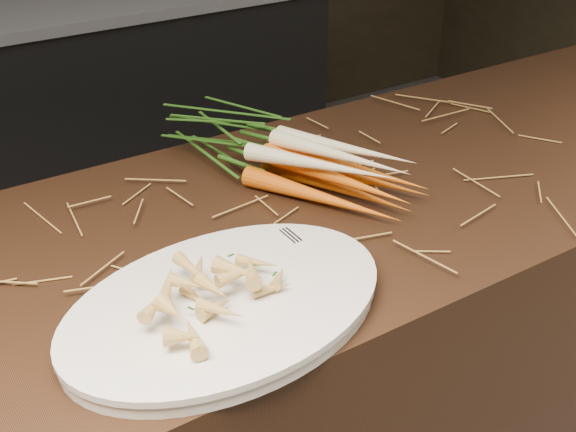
% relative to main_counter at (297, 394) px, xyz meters
% --- Properties ---
extents(main_counter, '(2.40, 0.70, 0.90)m').
position_rel_main_counter_xyz_m(main_counter, '(0.00, 0.00, 0.00)').
color(main_counter, black).
rests_on(main_counter, ground).
extents(back_counter, '(1.82, 0.62, 0.84)m').
position_rel_main_counter_xyz_m(back_counter, '(0.30, 1.88, -0.03)').
color(back_counter, black).
rests_on(back_counter, ground).
extents(straw_bedding, '(1.40, 0.60, 0.02)m').
position_rel_main_counter_xyz_m(straw_bedding, '(0.00, 0.00, 0.46)').
color(straw_bedding, olive).
rests_on(straw_bedding, main_counter).
extents(root_veg_bunch, '(0.37, 0.58, 0.11)m').
position_rel_main_counter_xyz_m(root_veg_bunch, '(0.02, 0.14, 0.50)').
color(root_veg_bunch, '#CA4910').
rests_on(root_veg_bunch, main_counter).
extents(serving_platter, '(0.51, 0.37, 0.03)m').
position_rel_main_counter_xyz_m(serving_platter, '(-0.25, -0.20, 0.46)').
color(serving_platter, white).
rests_on(serving_platter, main_counter).
extents(roasted_veg_heap, '(0.25, 0.19, 0.05)m').
position_rel_main_counter_xyz_m(roasted_veg_heap, '(-0.25, -0.20, 0.50)').
color(roasted_veg_heap, '#B48E46').
rests_on(roasted_veg_heap, serving_platter).
extents(serving_fork, '(0.02, 0.18, 0.00)m').
position_rel_main_counter_xyz_m(serving_fork, '(-0.08, -0.20, 0.48)').
color(serving_fork, silver).
rests_on(serving_fork, serving_platter).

